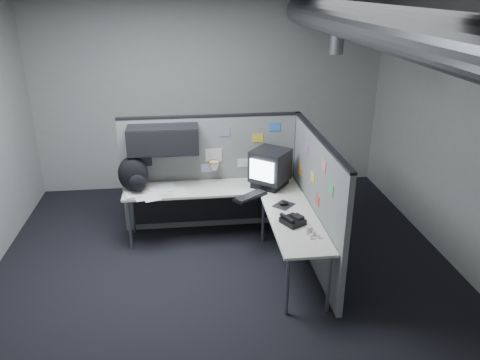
{
  "coord_description": "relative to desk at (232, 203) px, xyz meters",
  "views": [
    {
      "loc": [
        -0.39,
        -4.69,
        3.21
      ],
      "look_at": [
        0.2,
        0.35,
        1.08
      ],
      "focal_mm": 35.0,
      "sensor_mm": 36.0,
      "label": 1
    }
  ],
  "objects": [
    {
      "name": "bottles",
      "position": [
        0.74,
        -1.15,
        0.15
      ],
      "size": [
        0.12,
        0.14,
        0.07
      ],
      "rotation": [
        0.0,
        0.0,
        0.24
      ],
      "color": "silver",
      "rests_on": "desk"
    },
    {
      "name": "desk",
      "position": [
        0.0,
        0.0,
        0.0
      ],
      "size": [
        2.31,
        2.11,
        0.73
      ],
      "color": "beige",
      "rests_on": "ground"
    },
    {
      "name": "phone",
      "position": [
        0.59,
        -0.84,
        0.16
      ],
      "size": [
        0.3,
        0.31,
        0.11
      ],
      "rotation": [
        0.0,
        0.0,
        0.33
      ],
      "color": "black",
      "rests_on": "desk"
    },
    {
      "name": "backpack",
      "position": [
        -1.24,
        0.27,
        0.35
      ],
      "size": [
        0.4,
        0.36,
        0.47
      ],
      "rotation": [
        0.0,
        0.0,
        0.05
      ],
      "color": "black",
      "rests_on": "desk"
    },
    {
      "name": "keyboard",
      "position": [
        0.22,
        -0.11,
        0.14
      ],
      "size": [
        0.47,
        0.42,
        0.04
      ],
      "rotation": [
        0.0,
        0.0,
        -0.12
      ],
      "color": "black",
      "rests_on": "desk"
    },
    {
      "name": "papers",
      "position": [
        -0.98,
        0.17,
        0.13
      ],
      "size": [
        0.87,
        0.62,
        0.02
      ],
      "rotation": [
        0.0,
        0.0,
        0.3
      ],
      "color": "white",
      "rests_on": "desk"
    },
    {
      "name": "room",
      "position": [
        0.41,
        -0.7,
        1.48
      ],
      "size": [
        5.62,
        5.62,
        3.22
      ],
      "color": "black",
      "rests_on": "ground"
    },
    {
      "name": "cup",
      "position": [
        0.72,
        -1.11,
        0.17
      ],
      "size": [
        0.08,
        0.08,
        0.1
      ],
      "primitive_type": "cylinder",
      "rotation": [
        0.0,
        0.0,
        0.08
      ],
      "color": "beige",
      "rests_on": "desk"
    },
    {
      "name": "mouse",
      "position": [
        0.59,
        -0.37,
        0.13
      ],
      "size": [
        0.31,
        0.31,
        0.05
      ],
      "rotation": [
        0.0,
        0.0,
        0.01
      ],
      "color": "black",
      "rests_on": "desk"
    },
    {
      "name": "monitor",
      "position": [
        0.53,
        0.25,
        0.37
      ],
      "size": [
        0.61,
        0.61,
        0.5
      ],
      "rotation": [
        0.0,
        0.0,
        0.12
      ],
      "color": "black",
      "rests_on": "desk"
    },
    {
      "name": "partition_right",
      "position": [
        0.95,
        -0.49,
        0.21
      ],
      "size": [
        0.07,
        2.23,
        1.63
      ],
      "color": "slate",
      "rests_on": "ground"
    },
    {
      "name": "partition_back",
      "position": [
        -0.4,
        0.53,
        0.38
      ],
      "size": [
        2.44,
        0.42,
        1.63
      ],
      "color": "slate",
      "rests_on": "ground"
    }
  ]
}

